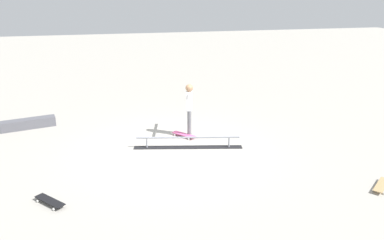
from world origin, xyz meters
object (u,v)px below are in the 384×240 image
at_px(skate_ledge, 28,124).
at_px(loose_skateboard_natural, 382,185).
at_px(grind_rail, 188,143).
at_px(skater_main, 189,106).
at_px(skateboard_main, 184,135).
at_px(loose_skateboard_black, 50,201).

distance_m(skate_ledge, loose_skateboard_natural, 10.37).
distance_m(grind_rail, skater_main, 1.23).
height_order(grind_rail, loose_skateboard_natural, grind_rail).
xyz_separation_m(grind_rail, loose_skateboard_natural, (-3.78, 3.25, -0.07)).
xyz_separation_m(grind_rail, skateboard_main, (-0.06, -0.83, -0.07)).
xyz_separation_m(skate_ledge, loose_skateboard_black, (-1.23, 4.99, -0.08)).
height_order(skate_ledge, loose_skateboard_black, skate_ledge).
distance_m(skateboard_main, loose_skateboard_black, 4.70).
bearing_deg(skateboard_main, grind_rail, -43.66).
distance_m(grind_rail, loose_skateboard_black, 4.15).
height_order(skateboard_main, loose_skateboard_natural, same).
bearing_deg(loose_skateboard_natural, grind_rail, 99.83).
xyz_separation_m(skateboard_main, loose_skateboard_black, (3.53, 3.10, 0.00)).
relative_size(skateboard_main, loose_skateboard_natural, 1.00).
relative_size(skate_ledge, skateboard_main, 2.24).
bearing_deg(loose_skateboard_black, loose_skateboard_natural, -139.64).
relative_size(skater_main, loose_skateboard_natural, 2.18).
height_order(skate_ledge, skater_main, skater_main).
bearing_deg(grind_rail, skateboard_main, -81.86).
bearing_deg(loose_skateboard_black, skate_ledge, -28.06).
distance_m(skate_ledge, loose_skateboard_black, 5.13).
bearing_deg(loose_skateboard_black, grind_rail, -98.77).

